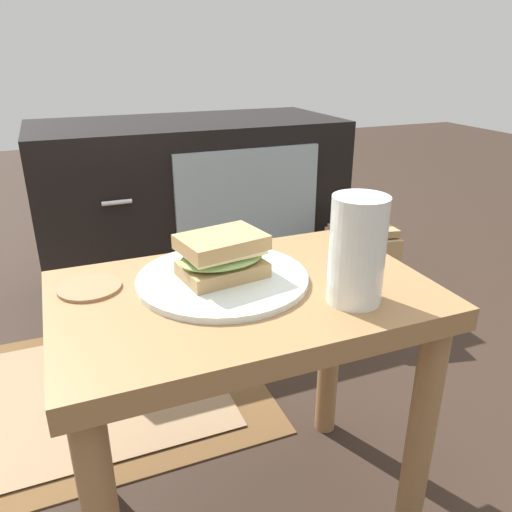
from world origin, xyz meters
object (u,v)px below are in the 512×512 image
Objects in this scene: sandwich_front at (222,256)px; coaster at (90,288)px; plate at (223,278)px; paper_bag at (359,275)px; beer_glass at (357,251)px; tv_cabinet at (192,209)px.

sandwich_front is 0.20m from coaster.
plate is at bearing -135.00° from sandwich_front.
sandwich_front is 0.86m from paper_bag.
beer_glass reaches higher than paper_bag.
plate is 0.85× the size of paper_bag.
paper_bag is (0.79, 0.45, -0.31)m from coaster.
tv_cabinet is at bearing 78.06° from sandwich_front.
paper_bag is (0.60, 0.50, -0.35)m from sandwich_front.
plate is at bearing -139.99° from paper_bag.
tv_cabinet is 6.28× the size of beer_glass.
tv_cabinet is 3.10× the size of paper_bag.
sandwich_front is (0.00, 0.00, 0.04)m from plate.
tv_cabinet is at bearing 78.06° from plate.
tv_cabinet is 1.07m from beer_glass.
tv_cabinet is 0.59m from paper_bag.
beer_glass is 0.87m from paper_bag.
sandwich_front is 0.95× the size of beer_glass.
tv_cabinet reaches higher than plate.
tv_cabinet reaches higher than paper_bag.
sandwich_front reaches higher than plate.
coaster is 0.97m from paper_bag.
coaster is (-0.35, 0.18, -0.07)m from beer_glass.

